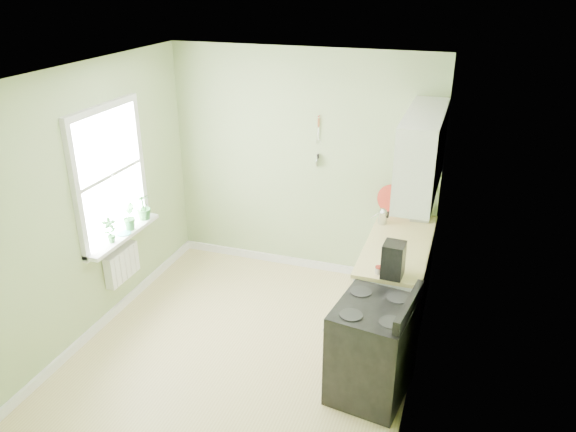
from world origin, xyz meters
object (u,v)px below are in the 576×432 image
(kettle, at_px, (383,216))
(coffee_maker, at_px, (393,261))
(stand_mixer, at_px, (421,202))
(stove, at_px, (372,349))

(kettle, height_order, coffee_maker, coffee_maker)
(stand_mixer, distance_m, kettle, 0.50)
(stove, distance_m, coffee_maker, 0.80)
(kettle, bearing_deg, coffee_maker, -75.85)
(stove, height_order, kettle, kettle)
(stand_mixer, bearing_deg, kettle, -138.38)
(coffee_maker, bearing_deg, stove, -95.89)
(stand_mixer, height_order, coffee_maker, stand_mixer)
(stand_mixer, xyz_separation_m, coffee_maker, (-0.09, -1.44, -0.02))
(coffee_maker, bearing_deg, kettle, 104.15)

